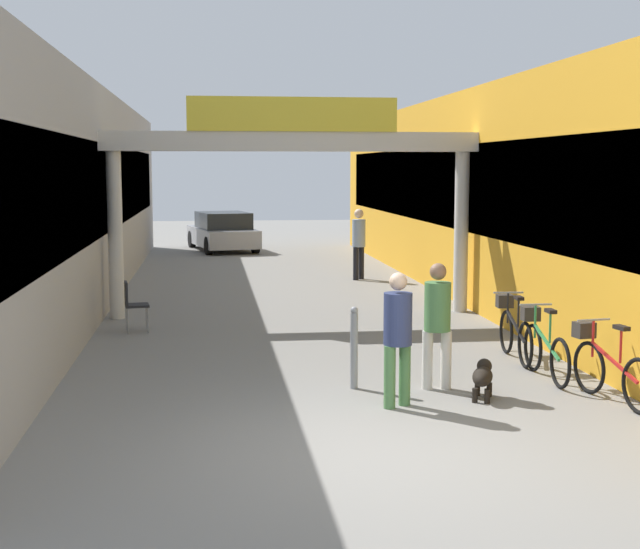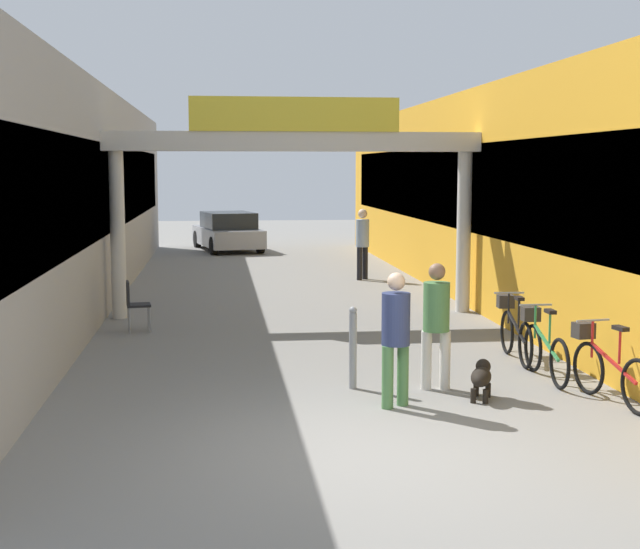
{
  "view_description": "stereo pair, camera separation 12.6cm",
  "coord_description": "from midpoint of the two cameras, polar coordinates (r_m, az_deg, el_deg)",
  "views": [
    {
      "loc": [
        -1.6,
        -8.56,
        2.84
      ],
      "look_at": [
        0.0,
        4.21,
        1.3
      ],
      "focal_mm": 50.0,
      "sensor_mm": 36.0,
      "label": 1
    },
    {
      "loc": [
        -1.47,
        -8.58,
        2.84
      ],
      "look_at": [
        0.0,
        4.21,
        1.3
      ],
      "focal_mm": 50.0,
      "sensor_mm": 36.0,
      "label": 2
    }
  ],
  "objects": [
    {
      "name": "bicycle_red_nearest",
      "position": [
        11.45,
        17.67,
        -5.62
      ],
      "size": [
        0.47,
        1.67,
        0.98
      ],
      "color": "black",
      "rests_on": "ground_plane"
    },
    {
      "name": "bicycle_black_third",
      "position": [
        13.61,
        12.03,
        -3.5
      ],
      "size": [
        0.46,
        1.69,
        0.98
      ],
      "color": "black",
      "rests_on": "ground_plane"
    },
    {
      "name": "pedestrian_with_dog",
      "position": [
        11.52,
        7.21,
        -2.76
      ],
      "size": [
        0.39,
        0.38,
        1.64
      ],
      "color": "silver",
      "rests_on": "ground_plane"
    },
    {
      "name": "dog_on_leash",
      "position": [
        11.25,
        10.06,
        -6.42
      ],
      "size": [
        0.44,
        0.66,
        0.46
      ],
      "color": "black",
      "rests_on": "ground_plane"
    },
    {
      "name": "pedestrian_carrying_crate",
      "position": [
        22.72,
        2.34,
        2.29
      ],
      "size": [
        0.48,
        0.48,
        1.81
      ],
      "color": "black",
      "rests_on": "ground_plane"
    },
    {
      "name": "storefront_right",
      "position": [
        20.67,
        11.62,
        4.96
      ],
      "size": [
        3.0,
        26.0,
        4.43
      ],
      "color": "gold",
      "rests_on": "ground_plane"
    },
    {
      "name": "bollard_post_metal",
      "position": [
        11.53,
        1.88,
        -4.66
      ],
      "size": [
        0.1,
        0.1,
        1.07
      ],
      "color": "gray",
      "rests_on": "ground_plane"
    },
    {
      "name": "bicycle_green_second",
      "position": [
        12.5,
        13.82,
        -4.47
      ],
      "size": [
        0.46,
        1.69,
        0.98
      ],
      "color": "black",
      "rests_on": "ground_plane"
    },
    {
      "name": "storefront_left",
      "position": [
        19.9,
        -17.48,
        4.72
      ],
      "size": [
        3.0,
        26.0,
        4.43
      ],
      "color": "#9E9993",
      "rests_on": "ground_plane"
    },
    {
      "name": "cafe_chair_black_nearer",
      "position": [
        15.79,
        -12.15,
        -1.7
      ],
      "size": [
        0.45,
        0.45,
        0.89
      ],
      "color": "gray",
      "rests_on": "ground_plane"
    },
    {
      "name": "ground_plane",
      "position": [
        9.16,
        2.93,
        -11.26
      ],
      "size": [
        80.0,
        80.0,
        0.0
      ],
      "primitive_type": "plane",
      "color": "gray"
    },
    {
      "name": "pedestrian_companion",
      "position": [
        10.61,
        4.66,
        -3.62
      ],
      "size": [
        0.46,
        0.46,
        1.62
      ],
      "color": "#4C7F47",
      "rests_on": "ground_plane"
    },
    {
      "name": "parked_car_silver",
      "position": [
        31.03,
        -6.36,
        2.73
      ],
      "size": [
        2.53,
        4.27,
        1.33
      ],
      "color": "#99999E",
      "rests_on": "ground_plane"
    },
    {
      "name": "arcade_sign_gateway",
      "position": [
        17.11,
        -2.0,
        7.22
      ],
      "size": [
        7.4,
        0.47,
        4.17
      ],
      "color": "beige",
      "rests_on": "ground_plane"
    }
  ]
}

